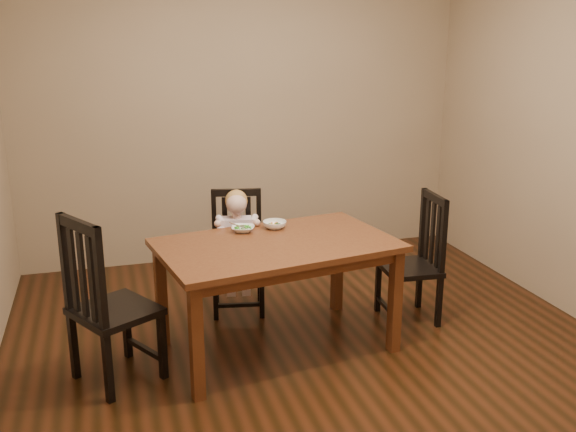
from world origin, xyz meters
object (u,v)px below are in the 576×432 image
object	(u,v)px
dining_table	(277,255)
chair_right	(416,261)
chair_child	(238,254)
bowl_veg	(275,225)
chair_left	(106,304)
toddler	(237,239)
bowl_peas	(243,229)

from	to	relation	value
dining_table	chair_right	distance (m)	1.11
chair_child	bowl_veg	xyz separation A→B (m)	(0.18, -0.41, 0.33)
chair_left	bowl_veg	size ratio (longest dim) A/B	6.56
dining_table	bowl_veg	xyz separation A→B (m)	(0.07, 0.29, 0.11)
bowl_veg	chair_left	bearing A→B (deg)	-159.29
chair_left	toddler	bearing A→B (deg)	100.37
bowl_veg	chair_right	bearing A→B (deg)	-7.59
bowl_peas	dining_table	bearing A→B (deg)	-60.77
dining_table	chair_right	bearing A→B (deg)	8.44
toddler	bowl_veg	bearing A→B (deg)	127.75
dining_table	toddler	xyz separation A→B (m)	(-0.12, 0.66, -0.09)
dining_table	chair_right	world-z (taller)	chair_right
chair_child	toddler	size ratio (longest dim) A/B	1.84
chair_child	chair_left	xyz separation A→B (m)	(-0.96, -0.84, 0.07)
dining_table	chair_left	distance (m)	1.09
dining_table	bowl_peas	distance (m)	0.34
bowl_peas	bowl_veg	bearing A→B (deg)	3.68
chair_child	bowl_peas	distance (m)	0.54
chair_child	bowl_peas	size ratio (longest dim) A/B	5.90
dining_table	chair_left	size ratio (longest dim) A/B	1.54
dining_table	toddler	bearing A→B (deg)	100.06
bowl_peas	chair_right	bearing A→B (deg)	-5.55
bowl_peas	toddler	bearing A→B (deg)	84.22
chair_right	toddler	world-z (taller)	chair_right
chair_right	bowl_peas	size ratio (longest dim) A/B	6.10
bowl_peas	bowl_veg	xyz separation A→B (m)	(0.22, 0.01, 0.01)
chair_left	chair_right	world-z (taller)	chair_left
dining_table	bowl_veg	bearing A→B (deg)	76.97
chair_right	bowl_veg	bearing A→B (deg)	86.65
toddler	bowl_veg	size ratio (longest dim) A/B	3.10
chair_right	toddler	distance (m)	1.30
toddler	bowl_peas	world-z (taller)	toddler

